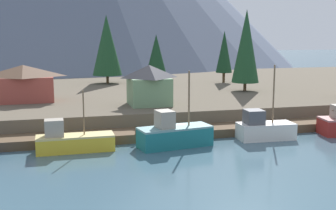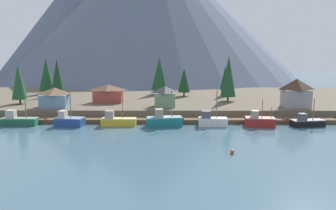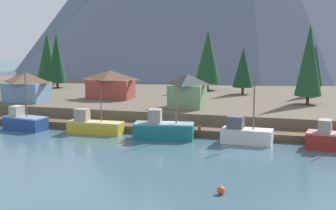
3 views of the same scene
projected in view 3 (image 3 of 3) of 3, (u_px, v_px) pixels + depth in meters
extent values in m
cube|color=#3D5B6B|center=(203.00, 117.00, 82.72)|extent=(400.00, 400.00, 1.00)
cube|color=brown|center=(175.00, 130.00, 65.52)|extent=(80.00, 4.00, 1.00)
cylinder|color=brown|center=(44.00, 122.00, 69.51)|extent=(0.36, 0.36, 1.60)
cylinder|color=brown|center=(92.00, 125.00, 67.22)|extent=(0.36, 0.36, 1.60)
cylinder|color=brown|center=(144.00, 128.00, 64.92)|extent=(0.36, 0.36, 1.60)
cylinder|color=brown|center=(199.00, 131.00, 62.62)|extent=(0.36, 0.36, 1.60)
cylinder|color=brown|center=(259.00, 135.00, 60.33)|extent=(0.36, 0.36, 1.60)
cylinder|color=brown|center=(324.00, 139.00, 58.03)|extent=(0.36, 0.36, 1.60)
cube|color=brown|center=(216.00, 99.00, 93.85)|extent=(400.00, 56.00, 2.50)
cube|color=navy|center=(26.00, 124.00, 67.78)|extent=(6.60, 3.86, 1.78)
cube|color=#6C7DA2|center=(25.00, 117.00, 67.65)|extent=(6.60, 3.86, 0.20)
cube|color=#B2AD9E|center=(17.00, 111.00, 68.22)|extent=(1.75, 2.01, 1.48)
cylinder|color=brown|center=(26.00, 95.00, 67.05)|extent=(0.19, 0.19, 6.43)
cube|color=gold|center=(96.00, 128.00, 65.34)|extent=(7.85, 2.53, 1.50)
cube|color=tan|center=(95.00, 122.00, 65.22)|extent=(7.85, 2.53, 0.20)
cube|color=gray|center=(82.00, 115.00, 65.67)|extent=(1.88, 1.55, 1.71)
cylinder|color=brown|center=(101.00, 106.00, 64.63)|extent=(0.14, 0.14, 4.57)
cube|color=#196B70|center=(164.00, 132.00, 61.54)|extent=(8.20, 4.10, 1.97)
cube|color=#679496|center=(164.00, 124.00, 61.39)|extent=(8.20, 4.10, 0.20)
cube|color=gray|center=(155.00, 116.00, 61.41)|extent=(1.95, 2.26, 1.82)
cylinder|color=brown|center=(176.00, 101.00, 60.76)|extent=(0.20, 0.20, 5.90)
cube|color=silver|center=(247.00, 137.00, 58.95)|extent=(6.49, 3.06, 1.67)
cube|color=silver|center=(247.00, 130.00, 58.82)|extent=(6.49, 3.06, 0.20)
cube|color=#4C4C51|center=(236.00, 122.00, 59.19)|extent=(2.07, 2.16, 1.58)
cylinder|color=brown|center=(254.00, 103.00, 58.08)|extent=(0.18, 0.18, 6.63)
cube|color=maroon|center=(334.00, 142.00, 55.55)|extent=(6.76, 3.79, 1.84)
cube|color=#AD6C6A|center=(335.00, 134.00, 55.41)|extent=(6.76, 3.79, 0.20)
cube|color=gray|center=(325.00, 126.00, 55.75)|extent=(1.73, 2.10, 1.53)
cylinder|color=brown|center=(329.00, 122.00, 55.51)|extent=(2.73, 0.45, 0.74)
cube|color=#6B8E66|center=(187.00, 96.00, 73.03)|extent=(5.27, 5.00, 3.63)
pyramid|color=#2D2D33|center=(187.00, 79.00, 72.66)|extent=(5.53, 5.25, 1.69)
cube|color=#6689A8|center=(27.00, 92.00, 80.27)|extent=(6.82, 5.33, 3.30)
pyramid|color=brown|center=(26.00, 77.00, 79.92)|extent=(7.16, 5.60, 1.73)
cube|color=#9E4238|center=(111.00, 89.00, 84.31)|extent=(8.00, 4.41, 3.49)
pyramid|color=brown|center=(110.00, 75.00, 83.95)|extent=(8.40, 4.63, 1.64)
cylinder|color=#4C3823|center=(308.00, 100.00, 77.11)|extent=(0.50, 0.50, 1.43)
cone|color=#194223|center=(309.00, 60.00, 76.19)|extent=(4.44, 4.44, 11.82)
cylinder|color=#4C3823|center=(243.00, 91.00, 91.31)|extent=(0.50, 0.50, 1.41)
cone|color=#14381E|center=(243.00, 67.00, 90.68)|extent=(4.03, 4.03, 7.78)
cylinder|color=#4C3823|center=(48.00, 82.00, 110.82)|extent=(0.50, 0.50, 1.23)
cone|color=#194223|center=(48.00, 56.00, 109.97)|extent=(5.35, 5.35, 11.10)
cylinder|color=#4C3823|center=(58.00, 85.00, 103.89)|extent=(0.50, 0.50, 1.14)
cone|color=#14381E|center=(57.00, 58.00, 103.05)|extent=(4.34, 4.34, 10.97)
cylinder|color=#4C3823|center=(208.00, 86.00, 98.79)|extent=(0.50, 0.50, 1.55)
cone|color=#194223|center=(208.00, 56.00, 97.90)|extent=(5.53, 5.53, 11.23)
cylinder|color=#4C3823|center=(314.00, 91.00, 88.20)|extent=(0.50, 0.50, 1.95)
cone|color=#14381E|center=(315.00, 65.00, 87.52)|extent=(3.08, 3.08, 7.91)
sphere|color=#E04C19|center=(221.00, 190.00, 39.44)|extent=(0.70, 0.70, 0.70)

